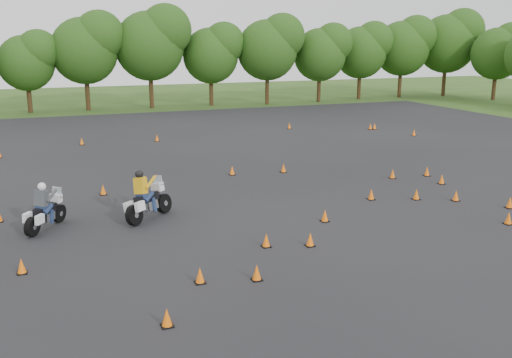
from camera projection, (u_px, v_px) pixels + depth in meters
The scene contains 6 objects.
ground at pixel (296, 237), 20.26m from camera, with size 140.00×140.00×0.00m, color #2D5119.
asphalt_pad at pixel (240, 195), 25.69m from camera, with size 62.00×62.00×0.00m, color black.
treeline at pixel (160, 64), 52.32m from camera, with size 86.85×32.07×10.85m.
traffic_cones at pixel (229, 193), 25.14m from camera, with size 36.35×32.89×0.45m.
rider_grey at pixel (44, 205), 20.86m from camera, with size 2.36×0.73×1.82m, color #3A3D41, non-canonical shape.
rider_yellow at pixel (150, 194), 22.01m from camera, with size 2.58×0.79×1.99m, color gold, non-canonical shape.
Camera 1 is at (-8.24, -17.37, 6.86)m, focal length 40.00 mm.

